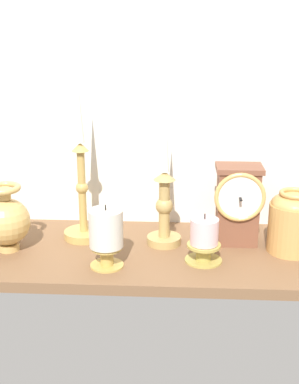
{
  "coord_description": "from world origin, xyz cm",
  "views": [
    {
      "loc": [
        8.7,
        -109.92,
        49.84
      ],
      "look_at": [
        2.45,
        0.0,
        14.0
      ],
      "focal_mm": 48.22,
      "sensor_mm": 36.0,
      "label": 1
    }
  ],
  "objects_px": {
    "candlestick_tall_center": "(164,201)",
    "brass_vase_jar": "(293,220)",
    "pillar_candle_near_clock": "(106,234)",
    "candlestick_tall_left": "(82,191)",
    "brass_vase_bulbous": "(6,220)",
    "mantel_clock": "(238,203)",
    "pillar_candle_front": "(204,240)"
  },
  "relations": [
    {
      "from": "candlestick_tall_left",
      "to": "candlestick_tall_center",
      "type": "bearing_deg",
      "value": -6.89
    },
    {
      "from": "candlestick_tall_left",
      "to": "candlestick_tall_center",
      "type": "height_order",
      "value": "candlestick_tall_left"
    },
    {
      "from": "mantel_clock",
      "to": "pillar_candle_near_clock",
      "type": "height_order",
      "value": "mantel_clock"
    },
    {
      "from": "brass_vase_jar",
      "to": "pillar_candle_near_clock",
      "type": "xyz_separation_m",
      "value": [
        -0.41,
        -0.1,
        -0.0
      ]
    },
    {
      "from": "brass_vase_bulbous",
      "to": "pillar_candle_near_clock",
      "type": "distance_m",
      "value": 0.25
    },
    {
      "from": "candlestick_tall_left",
      "to": "brass_vase_bulbous",
      "type": "xyz_separation_m",
      "value": [
        -0.16,
        -0.08,
        -0.05
      ]
    },
    {
      "from": "brass_vase_bulbous",
      "to": "pillar_candle_near_clock",
      "type": "xyz_separation_m",
      "value": [
        0.24,
        -0.07,
        0.0
      ]
    },
    {
      "from": "brass_vase_bulbous",
      "to": "brass_vase_jar",
      "type": "distance_m",
      "value": 0.65
    },
    {
      "from": "mantel_clock",
      "to": "pillar_candle_front",
      "type": "relative_size",
      "value": 1.71
    },
    {
      "from": "brass_vase_bulbous",
      "to": "brass_vase_jar",
      "type": "height_order",
      "value": "brass_vase_bulbous"
    },
    {
      "from": "candlestick_tall_center",
      "to": "mantel_clock",
      "type": "bearing_deg",
      "value": 4.55
    },
    {
      "from": "mantel_clock",
      "to": "brass_vase_jar",
      "type": "bearing_deg",
      "value": -18.05
    },
    {
      "from": "candlestick_tall_center",
      "to": "pillar_candle_near_clock",
      "type": "relative_size",
      "value": 2.45
    },
    {
      "from": "brass_vase_bulbous",
      "to": "candlestick_tall_left",
      "type": "bearing_deg",
      "value": 26.73
    },
    {
      "from": "pillar_candle_front",
      "to": "candlestick_tall_center",
      "type": "bearing_deg",
      "value": 134.45
    },
    {
      "from": "candlestick_tall_center",
      "to": "pillar_candle_near_clock",
      "type": "height_order",
      "value": "candlestick_tall_center"
    },
    {
      "from": "candlestick_tall_center",
      "to": "brass_vase_jar",
      "type": "xyz_separation_m",
      "value": [
        0.29,
        -0.03,
        -0.03
      ]
    },
    {
      "from": "brass_vase_bulbous",
      "to": "brass_vase_jar",
      "type": "relative_size",
      "value": 1.08
    },
    {
      "from": "candlestick_tall_left",
      "to": "candlestick_tall_center",
      "type": "relative_size",
      "value": 1.16
    },
    {
      "from": "mantel_clock",
      "to": "candlestick_tall_left",
      "type": "height_order",
      "value": "candlestick_tall_left"
    },
    {
      "from": "candlestick_tall_left",
      "to": "pillar_candle_near_clock",
      "type": "relative_size",
      "value": 2.85
    },
    {
      "from": "brass_vase_bulbous",
      "to": "candlestick_tall_center",
      "type": "bearing_deg",
      "value": 9.09
    },
    {
      "from": "brass_vase_jar",
      "to": "pillar_candle_near_clock",
      "type": "distance_m",
      "value": 0.43
    },
    {
      "from": "mantel_clock",
      "to": "candlestick_tall_left",
      "type": "xyz_separation_m",
      "value": [
        -0.37,
        0.01,
        0.02
      ]
    },
    {
      "from": "pillar_candle_front",
      "to": "brass_vase_bulbous",
      "type": "bearing_deg",
      "value": 175.61
    },
    {
      "from": "candlestick_tall_center",
      "to": "brass_vase_jar",
      "type": "relative_size",
      "value": 2.38
    },
    {
      "from": "candlestick_tall_left",
      "to": "brass_vase_jar",
      "type": "xyz_separation_m",
      "value": [
        0.49,
        -0.05,
        -0.05
      ]
    },
    {
      "from": "mantel_clock",
      "to": "brass_vase_bulbous",
      "type": "xyz_separation_m",
      "value": [
        -0.53,
        -0.07,
        -0.03
      ]
    },
    {
      "from": "candlestick_tall_left",
      "to": "candlestick_tall_center",
      "type": "distance_m",
      "value": 0.2
    },
    {
      "from": "brass_vase_jar",
      "to": "pillar_candle_near_clock",
      "type": "relative_size",
      "value": 1.03
    },
    {
      "from": "candlestick_tall_left",
      "to": "brass_vase_jar",
      "type": "height_order",
      "value": "candlestick_tall_left"
    },
    {
      "from": "brass_vase_bulbous",
      "to": "pillar_candle_front",
      "type": "relative_size",
      "value": 1.41
    }
  ]
}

